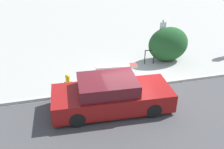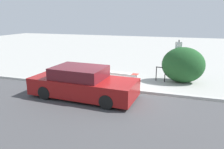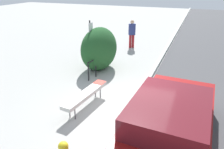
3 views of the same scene
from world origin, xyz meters
TOP-DOWN VIEW (x-y plane):
  - ground_plane at (0.00, 0.00)m, footprint 60.00×60.00m
  - curb at (0.00, 0.00)m, footprint 60.00×0.20m
  - bench at (-0.39, 1.43)m, footprint 2.13×0.60m
  - bike_rack at (1.72, 2.26)m, footprint 0.55×0.16m
  - sign_post at (2.56, 2.71)m, footprint 0.36×0.08m
  - shrub_hedge at (2.88, 2.45)m, footprint 2.29×1.48m
  - pedestrian at (6.89, 2.10)m, footprint 0.38×0.44m
  - parked_car_near at (-1.35, -1.34)m, footprint 4.84×2.12m

SIDE VIEW (x-z plane):
  - ground_plane at x=0.00m, z-range 0.00..0.00m
  - curb at x=0.00m, z-range 0.00..0.13m
  - bench at x=-0.39m, z-range 0.20..0.74m
  - bike_rack at x=1.72m, z-range 0.09..0.91m
  - parked_car_near at x=-1.35m, z-range -0.05..1.33m
  - pedestrian at x=6.89m, z-range 0.06..1.76m
  - shrub_hedge at x=2.88m, z-range 0.00..1.96m
  - sign_post at x=2.56m, z-range 0.23..2.53m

